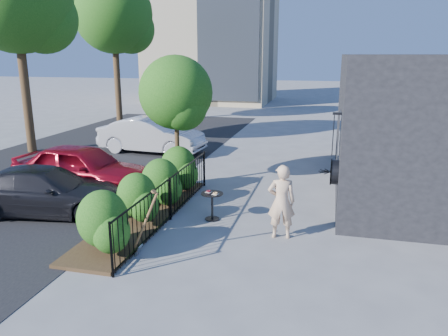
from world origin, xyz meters
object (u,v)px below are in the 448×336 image
(woman, at_px, (281,202))
(shovel, at_px, (144,227))
(patio_tree, at_px, (177,97))
(car_darkgrey, at_px, (46,191))
(car_red, at_px, (83,168))
(cafe_table, at_px, (212,201))
(street_tree_far, at_px, (114,19))
(car_silver, at_px, (152,135))
(street_tree_near, at_px, (16,3))

(woman, bearing_deg, shovel, 22.50)
(patio_tree, bearing_deg, car_darkgrey, -129.18)
(shovel, distance_m, car_red, 5.11)
(car_red, xyz_separation_m, car_darkgrey, (0.09, -1.89, -0.11))
(cafe_table, distance_m, woman, 1.94)
(street_tree_far, xyz_separation_m, car_darkgrey, (5.19, -14.28, -5.31))
(shovel, height_order, car_silver, car_silver)
(woman, relative_size, shovel, 1.14)
(cafe_table, bearing_deg, woman, -20.80)
(street_tree_far, bearing_deg, car_red, -67.67)
(patio_tree, xyz_separation_m, shovel, (0.98, -4.83, -2.12))
(car_silver, bearing_deg, woman, -135.00)
(street_tree_near, height_order, shovel, street_tree_near)
(street_tree_near, bearing_deg, car_darkgrey, -50.47)
(car_silver, bearing_deg, shovel, -152.83)
(street_tree_far, bearing_deg, car_silver, -54.33)
(street_tree_near, distance_m, car_red, 8.50)
(shovel, bearing_deg, car_red, 134.63)
(street_tree_near, bearing_deg, patio_tree, -22.57)
(car_darkgrey, bearing_deg, street_tree_far, 10.18)
(woman, bearing_deg, cafe_table, -31.38)
(shovel, height_order, car_red, shovel)
(shovel, distance_m, car_silver, 9.86)
(street_tree_far, bearing_deg, cafe_table, -55.40)
(street_tree_near, xyz_separation_m, woman, (11.23, -6.37, -5.07))
(street_tree_far, bearing_deg, patio_tree, -55.49)
(cafe_table, xyz_separation_m, shovel, (-0.77, -2.34, 0.17))
(patio_tree, distance_m, shovel, 5.36)
(car_silver, bearing_deg, car_darkgrey, -173.22)
(street_tree_near, distance_m, cafe_table, 12.30)
(cafe_table, bearing_deg, car_silver, 123.48)
(car_red, xyz_separation_m, car_silver, (-0.14, 5.50, 0.01))
(patio_tree, relative_size, woman, 2.34)
(cafe_table, relative_size, car_red, 0.17)
(patio_tree, height_order, car_silver, patio_tree)
(car_darkgrey, bearing_deg, cafe_table, -91.85)
(street_tree_far, distance_m, car_silver, 9.95)
(woman, height_order, car_silver, woman)
(woman, relative_size, car_darkgrey, 0.40)
(street_tree_near, bearing_deg, cafe_table, -31.07)
(shovel, bearing_deg, car_darkgrey, 153.45)
(street_tree_far, relative_size, car_silver, 1.87)
(car_darkgrey, bearing_deg, car_silver, -7.97)
(car_red, bearing_deg, street_tree_near, 52.22)
(woman, relative_size, car_red, 0.40)
(car_darkgrey, bearing_deg, patio_tree, -48.96)
(cafe_table, xyz_separation_m, car_silver, (-4.49, 6.79, 0.25))
(car_red, bearing_deg, patio_tree, -62.33)
(street_tree_far, distance_m, shovel, 18.97)
(street_tree_far, height_order, car_red, street_tree_far)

